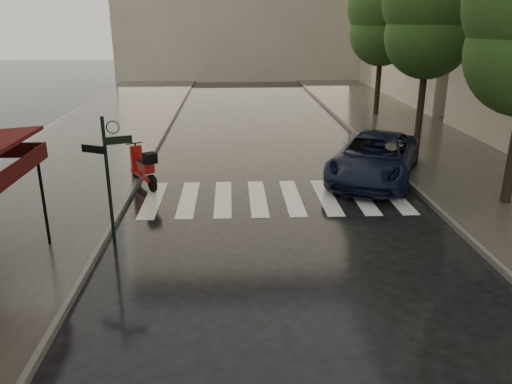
{
  "coord_description": "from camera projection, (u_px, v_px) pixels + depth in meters",
  "views": [
    {
      "loc": [
        1.7,
        -8.21,
        5.17
      ],
      "look_at": [
        2.23,
        2.57,
        1.4
      ],
      "focal_mm": 35.0,
      "sensor_mm": 36.0,
      "label": 1
    }
  ],
  "objects": [
    {
      "name": "ground",
      "position": [
        144.0,
        309.0,
        9.37
      ],
      "size": [
        120.0,
        120.0,
        0.0
      ],
      "primitive_type": "plane",
      "color": "black",
      "rests_on": "ground"
    },
    {
      "name": "sidewalk_near",
      "position": [
        81.0,
        150.0,
        20.45
      ],
      "size": [
        6.0,
        60.0,
        0.12
      ],
      "primitive_type": "cube",
      "color": "#38332D",
      "rests_on": "ground"
    },
    {
      "name": "sidewalk_far",
      "position": [
        434.0,
        145.0,
        21.14
      ],
      "size": [
        5.5,
        60.0,
        0.12
      ],
      "primitive_type": "cube",
      "color": "#38332D",
      "rests_on": "ground"
    },
    {
      "name": "curb_near",
      "position": [
        156.0,
        148.0,
        20.59
      ],
      "size": [
        0.12,
        60.0,
        0.16
      ],
      "primitive_type": "cube",
      "color": "#595651",
      "rests_on": "ground"
    },
    {
      "name": "curb_far",
      "position": [
        369.0,
        146.0,
        21.0
      ],
      "size": [
        0.12,
        60.0,
        0.16
      ],
      "primitive_type": "cube",
      "color": "#595651",
      "rests_on": "ground"
    },
    {
      "name": "crosswalk",
      "position": [
        275.0,
        198.0,
        15.16
      ],
      "size": [
        7.85,
        3.2,
        0.01
      ],
      "color": "silver",
      "rests_on": "ground"
    },
    {
      "name": "signpost",
      "position": [
        108.0,
        171.0,
        11.54
      ],
      "size": [
        1.17,
        0.29,
        3.1
      ],
      "color": "black",
      "rests_on": "ground"
    },
    {
      "name": "tree_mid",
      "position": [
        431.0,
        6.0,
        19.28
      ],
      "size": [
        3.8,
        3.8,
        8.34
      ],
      "color": "black",
      "rests_on": "sidewalk_far"
    },
    {
      "name": "tree_far",
      "position": [
        384.0,
        12.0,
        25.93
      ],
      "size": [
        3.8,
        3.8,
        8.16
      ],
      "color": "black",
      "rests_on": "sidewalk_far"
    },
    {
      "name": "scooter",
      "position": [
        144.0,
        168.0,
        16.03
      ],
      "size": [
        1.16,
        1.76,
        1.3
      ],
      "rotation": [
        0.0,
        0.0,
        0.54
      ],
      "color": "black",
      "rests_on": "ground"
    },
    {
      "name": "parked_car",
      "position": [
        375.0,
        157.0,
        16.71
      ],
      "size": [
        4.56,
        6.0,
        1.51
      ],
      "primitive_type": "imported",
      "rotation": [
        0.0,
        0.0,
        -0.43
      ],
      "color": "black",
      "rests_on": "ground"
    }
  ]
}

